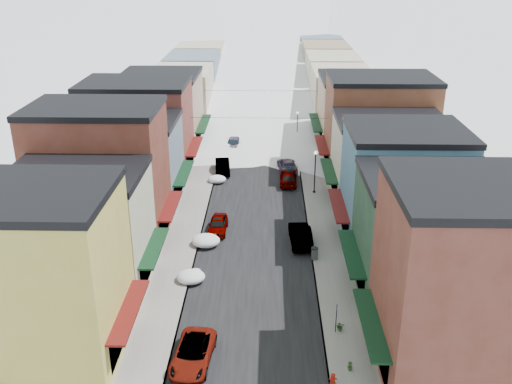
{
  "coord_description": "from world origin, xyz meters",
  "views": [
    {
      "loc": [
        1.19,
        -26.47,
        24.08
      ],
      "look_at": [
        0.0,
        25.93,
        2.4
      ],
      "focal_mm": 40.0,
      "sensor_mm": 36.0,
      "label": 1
    }
  ],
  "objects_px": {
    "car_silver_sedan": "(218,225)",
    "fire_hydrant": "(333,380)",
    "trash_can": "(314,253)",
    "car_green_sedan": "(300,235)",
    "car_dark_hatch": "(222,166)",
    "car_white_suv": "(193,354)",
    "streetlamp_near": "(315,166)"
  },
  "relations": [
    {
      "from": "car_silver_sedan",
      "to": "fire_hydrant",
      "type": "bearing_deg",
      "value": -65.59
    },
    {
      "from": "car_silver_sedan",
      "to": "fire_hydrant",
      "type": "distance_m",
      "value": 22.61
    },
    {
      "from": "car_silver_sedan",
      "to": "fire_hydrant",
      "type": "relative_size",
      "value": 5.16
    },
    {
      "from": "car_silver_sedan",
      "to": "trash_can",
      "type": "bearing_deg",
      "value": -29.88
    },
    {
      "from": "car_white_suv",
      "to": "fire_hydrant",
      "type": "bearing_deg",
      "value": -7.63
    },
    {
      "from": "car_green_sedan",
      "to": "car_silver_sedan",
      "type": "bearing_deg",
      "value": -19.65
    },
    {
      "from": "car_silver_sedan",
      "to": "car_white_suv",
      "type": "bearing_deg",
      "value": -88.22
    },
    {
      "from": "car_silver_sedan",
      "to": "car_green_sedan",
      "type": "height_order",
      "value": "car_green_sedan"
    },
    {
      "from": "car_dark_hatch",
      "to": "fire_hydrant",
      "type": "xyz_separation_m",
      "value": [
        9.5,
        -36.82,
        -0.25
      ]
    },
    {
      "from": "car_silver_sedan",
      "to": "car_green_sedan",
      "type": "relative_size",
      "value": 0.82
    },
    {
      "from": "fire_hydrant",
      "to": "streetlamp_near",
      "type": "height_order",
      "value": "streetlamp_near"
    },
    {
      "from": "car_dark_hatch",
      "to": "car_white_suv",
      "type": "bearing_deg",
      "value": -95.44
    },
    {
      "from": "car_white_suv",
      "to": "car_green_sedan",
      "type": "relative_size",
      "value": 0.99
    },
    {
      "from": "car_white_suv",
      "to": "car_silver_sedan",
      "type": "height_order",
      "value": "car_silver_sedan"
    },
    {
      "from": "streetlamp_near",
      "to": "car_white_suv",
      "type": "bearing_deg",
      "value": -108.92
    },
    {
      "from": "trash_can",
      "to": "car_silver_sedan",
      "type": "bearing_deg",
      "value": 148.34
    },
    {
      "from": "car_silver_sedan",
      "to": "car_green_sedan",
      "type": "xyz_separation_m",
      "value": [
        7.66,
        -2.23,
        0.13
      ]
    },
    {
      "from": "car_dark_hatch",
      "to": "car_green_sedan",
      "type": "bearing_deg",
      "value": -71.81
    },
    {
      "from": "car_silver_sedan",
      "to": "streetlamp_near",
      "type": "bearing_deg",
      "value": 46.33
    },
    {
      "from": "trash_can",
      "to": "streetlamp_near",
      "type": "bearing_deg",
      "value": 85.94
    },
    {
      "from": "fire_hydrant",
      "to": "streetlamp_near",
      "type": "distance_m",
      "value": 30.61
    },
    {
      "from": "car_white_suv",
      "to": "car_dark_hatch",
      "type": "xyz_separation_m",
      "value": [
        -0.8,
        34.82,
        0.07
      ]
    },
    {
      "from": "car_green_sedan",
      "to": "streetlamp_near",
      "type": "height_order",
      "value": "streetlamp_near"
    },
    {
      "from": "car_white_suv",
      "to": "streetlamp_near",
      "type": "xyz_separation_m",
      "value": [
        9.76,
        28.48,
        2.45
      ]
    },
    {
      "from": "fire_hydrant",
      "to": "trash_can",
      "type": "relative_size",
      "value": 0.77
    },
    {
      "from": "car_dark_hatch",
      "to": "streetlamp_near",
      "type": "bearing_deg",
      "value": -37.73
    },
    {
      "from": "car_green_sedan",
      "to": "streetlamp_near",
      "type": "bearing_deg",
      "value": -103.51
    },
    {
      "from": "car_green_sedan",
      "to": "fire_hydrant",
      "type": "relative_size",
      "value": 6.32
    },
    {
      "from": "car_dark_hatch",
      "to": "streetlamp_near",
      "type": "xyz_separation_m",
      "value": [
        10.56,
        -6.34,
        2.38
      ]
    },
    {
      "from": "car_white_suv",
      "to": "trash_can",
      "type": "distance_m",
      "value": 16.06
    },
    {
      "from": "car_white_suv",
      "to": "fire_hydrant",
      "type": "xyz_separation_m",
      "value": [
        8.7,
        -2.0,
        -0.19
      ]
    },
    {
      "from": "car_dark_hatch",
      "to": "fire_hydrant",
      "type": "bearing_deg",
      "value": -82.29
    }
  ]
}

